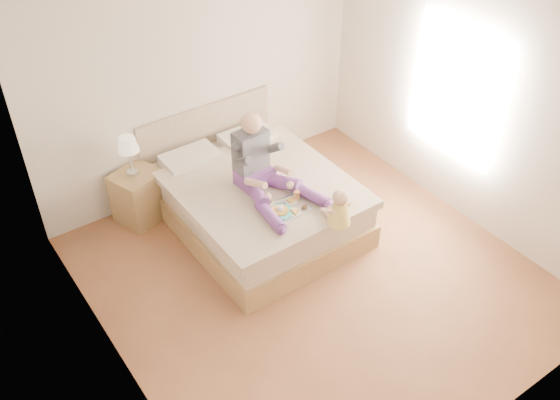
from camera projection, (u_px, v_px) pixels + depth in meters
room at (326, 149)px, 5.41m from camera, size 4.02×4.22×2.71m
bed at (254, 198)px, 6.80m from camera, size 1.70×2.18×1.00m
nightstand at (139, 196)px, 6.86m from camera, size 0.60×0.57×0.60m
lamp at (128, 147)px, 6.47m from camera, size 0.22×0.22×0.46m
adult at (262, 169)px, 6.30m from camera, size 0.72×1.04×0.85m
tray at (287, 207)px, 6.16m from camera, size 0.44×0.36×0.12m
baby at (339, 209)px, 5.93m from camera, size 0.26×0.34×0.38m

